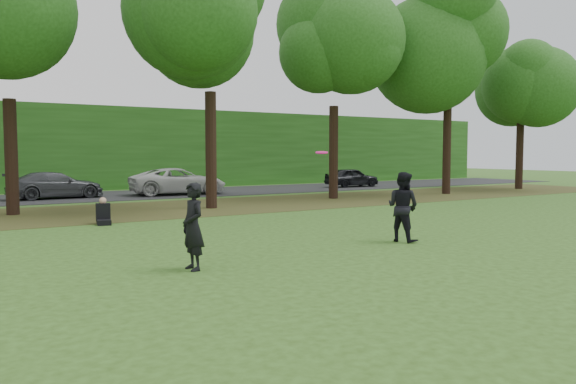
# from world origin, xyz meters

# --- Properties ---
(ground) EXTENTS (120.00, 120.00, 0.00)m
(ground) POSITION_xyz_m (0.00, 0.00, 0.00)
(ground) COLOR #2D4816
(ground) RESTS_ON ground
(leaf_litter) EXTENTS (60.00, 7.00, 0.01)m
(leaf_litter) POSITION_xyz_m (0.00, 13.00, 0.01)
(leaf_litter) COLOR #4D3A1B
(leaf_litter) RESTS_ON ground
(street) EXTENTS (70.00, 7.00, 0.02)m
(street) POSITION_xyz_m (0.00, 21.00, 0.01)
(street) COLOR black
(street) RESTS_ON ground
(far_hedge) EXTENTS (70.00, 3.00, 5.00)m
(far_hedge) POSITION_xyz_m (0.00, 27.00, 2.50)
(far_hedge) COLOR #204D16
(far_hedge) RESTS_ON ground
(player_left) EXTENTS (0.42, 0.62, 1.65)m
(player_left) POSITION_xyz_m (-1.29, 1.61, 0.83)
(player_left) COLOR black
(player_left) RESTS_ON ground
(player_right) EXTENTS (0.85, 0.98, 1.74)m
(player_right) POSITION_xyz_m (4.48, 2.01, 0.87)
(player_right) COLOR black
(player_right) RESTS_ON ground
(parked_cars) EXTENTS (38.77, 3.31, 1.52)m
(parked_cars) POSITION_xyz_m (-1.25, 19.82, 0.71)
(parked_cars) COLOR black
(parked_cars) RESTS_ON street
(frisbee) EXTENTS (0.38, 0.38, 0.07)m
(frisbee) POSITION_xyz_m (1.72, 1.65, 2.22)
(frisbee) COLOR #FF158E
(frisbee) RESTS_ON ground
(seated_person) EXTENTS (0.53, 0.79, 0.83)m
(seated_person) POSITION_xyz_m (-0.95, 9.51, 0.31)
(seated_person) COLOR black
(seated_person) RESTS_ON ground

